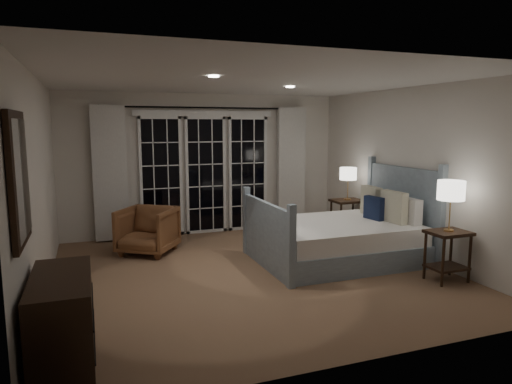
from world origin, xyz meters
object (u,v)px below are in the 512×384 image
object	(u,v)px
lamp_left	(451,191)
lamp_right	(348,174)
bed	(341,237)
nightstand_right	(347,213)
dresser	(63,323)
armchair	(148,230)
nightstand_left	(448,248)

from	to	relation	value
lamp_left	lamp_right	xyz separation A→B (m)	(-0.01, 2.36, -0.03)
bed	nightstand_right	bearing A→B (deg)	55.15
bed	lamp_right	world-z (taller)	bed
bed	dresser	size ratio (longest dim) A/B	2.10
nightstand_right	lamp_right	distance (m)	0.67
dresser	armchair	bearing A→B (deg)	71.70
nightstand_right	armchair	size ratio (longest dim) A/B	0.86
lamp_right	armchair	bearing A→B (deg)	176.28
nightstand_left	lamp_right	xyz separation A→B (m)	(-0.01, 2.36, 0.70)
bed	lamp_left	size ratio (longest dim) A/B	3.59
armchair	nightstand_left	bearing A→B (deg)	-3.42
lamp_left	nightstand_left	bearing A→B (deg)	26.57
dresser	nightstand_right	bearing A→B (deg)	33.84
armchair	dresser	size ratio (longest dim) A/B	0.72
bed	nightstand_left	world-z (taller)	bed
bed	lamp_right	distance (m)	1.55
nightstand_left	bed	bearing A→B (deg)	121.62
nightstand_right	dresser	bearing A→B (deg)	-146.16
lamp_left	lamp_right	distance (m)	2.36
nightstand_left	lamp_left	size ratio (longest dim) A/B	1.01
armchair	dresser	bearing A→B (deg)	-74.31
bed	lamp_right	bearing A→B (deg)	55.15
nightstand_right	dresser	distance (m)	5.31
nightstand_left	nightstand_right	xyz separation A→B (m)	(-0.01, 2.36, 0.02)
lamp_right	dresser	xyz separation A→B (m)	(-4.41, -2.96, -0.73)
bed	nightstand_left	xyz separation A→B (m)	(0.77, -1.26, 0.09)
bed	armchair	world-z (taller)	bed
dresser	lamp_left	bearing A→B (deg)	7.73
lamp_left	armchair	distance (m)	4.31
armchair	bed	bearing A→B (deg)	7.03
nightstand_right	lamp_left	bearing A→B (deg)	-89.83
bed	nightstand_right	size ratio (longest dim) A/B	3.37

